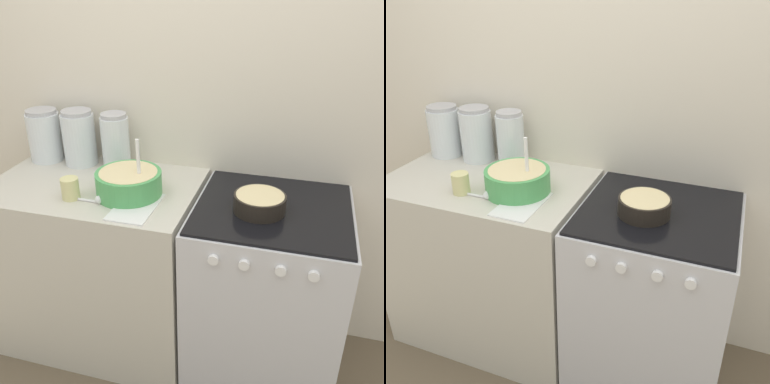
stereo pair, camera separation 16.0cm
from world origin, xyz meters
TOP-DOWN VIEW (x-y plane):
  - wall_back at (0.00, 0.65)m, footprint 4.93×0.05m
  - countertop_cabinet at (-0.48, 0.31)m, footprint 0.96×0.63m
  - stove at (0.34, 0.31)m, footprint 0.66×0.65m
  - mixing_bowl at (-0.28, 0.26)m, footprint 0.29×0.29m
  - baking_pan at (0.29, 0.26)m, footprint 0.21×0.21m
  - storage_jar_left at (-0.85, 0.52)m, footprint 0.17×0.17m
  - storage_jar_middle at (-0.65, 0.52)m, footprint 0.16×0.16m
  - storage_jar_right at (-0.46, 0.52)m, footprint 0.14×0.14m
  - tin_can at (-0.51, 0.16)m, footprint 0.08×0.08m
  - recipe_page at (-0.21, 0.16)m, footprint 0.17×0.28m
  - measuring_spoon at (-0.38, 0.15)m, footprint 0.12×0.04m

SIDE VIEW (x-z plane):
  - stove at x=0.34m, z-range 0.00..0.90m
  - countertop_cabinet at x=-0.48m, z-range 0.00..0.90m
  - recipe_page at x=-0.21m, z-range 0.90..0.91m
  - measuring_spoon at x=-0.38m, z-range 0.90..0.94m
  - baking_pan at x=0.29m, z-range 0.91..0.98m
  - tin_can at x=-0.51m, z-range 0.90..1.00m
  - mixing_bowl at x=-0.28m, z-range 0.83..1.10m
  - storage_jar_left at x=-0.85m, z-range 0.88..1.15m
  - storage_jar_right at x=-0.46m, z-range 0.88..1.16m
  - storage_jar_middle at x=-0.65m, z-range 0.88..1.16m
  - wall_back at x=0.00m, z-range 0.00..2.40m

